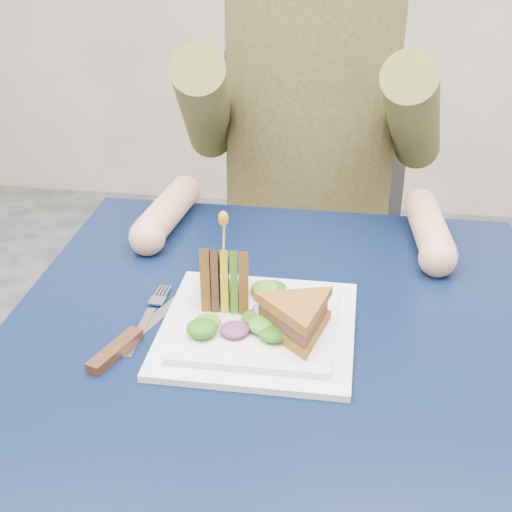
% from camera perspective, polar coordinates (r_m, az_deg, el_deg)
% --- Properties ---
extents(table, '(0.75, 0.75, 0.73)m').
position_cam_1_polar(table, '(1.04, 1.46, -8.88)').
color(table, black).
rests_on(table, ground).
extents(chair, '(0.42, 0.40, 0.93)m').
position_cam_1_polar(chair, '(1.66, 4.28, 1.88)').
color(chair, '#47474C').
rests_on(chair, ground).
extents(diner, '(0.54, 0.59, 0.74)m').
position_cam_1_polar(diner, '(1.42, 4.45, 13.39)').
color(diner, '#4B4422').
rests_on(diner, chair).
extents(plate, '(0.26, 0.26, 0.02)m').
position_cam_1_polar(plate, '(0.97, 0.15, -5.64)').
color(plate, white).
rests_on(plate, table).
extents(sandwich_flat, '(0.17, 0.17, 0.05)m').
position_cam_1_polar(sandwich_flat, '(0.93, 3.30, -4.93)').
color(sandwich_flat, brown).
rests_on(sandwich_flat, plate).
extents(sandwich_upright, '(0.09, 0.15, 0.15)m').
position_cam_1_polar(sandwich_upright, '(0.99, -2.51, -1.78)').
color(sandwich_upright, brown).
rests_on(sandwich_upright, plate).
extents(fork, '(0.02, 0.18, 0.01)m').
position_cam_1_polar(fork, '(1.01, -8.77, -5.12)').
color(fork, silver).
rests_on(fork, table).
extents(knife, '(0.09, 0.22, 0.02)m').
position_cam_1_polar(knife, '(0.96, -10.47, -6.87)').
color(knife, silver).
rests_on(knife, table).
extents(toothpick, '(0.01, 0.01, 0.06)m').
position_cam_1_polar(toothpick, '(0.96, -2.59, 1.51)').
color(toothpick, tan).
rests_on(toothpick, sandwich_upright).
extents(toothpick_frill, '(0.01, 0.01, 0.02)m').
position_cam_1_polar(toothpick_frill, '(0.95, -2.63, 3.01)').
color(toothpick_frill, orange).
rests_on(toothpick_frill, sandwich_upright).
extents(lettuce_spill, '(0.15, 0.13, 0.02)m').
position_cam_1_polar(lettuce_spill, '(0.97, 0.53, -4.31)').
color(lettuce_spill, '#337A14').
rests_on(lettuce_spill, plate).
extents(onion_ring, '(0.04, 0.04, 0.02)m').
position_cam_1_polar(onion_ring, '(0.96, 1.08, -4.27)').
color(onion_ring, '#9E4C7A').
rests_on(onion_ring, plate).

